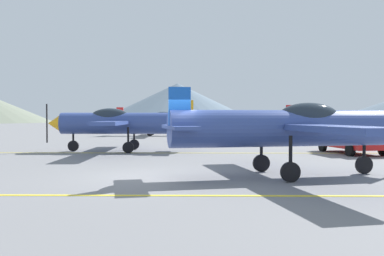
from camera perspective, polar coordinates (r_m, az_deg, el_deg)
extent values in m
plane|color=slate|center=(13.54, -4.68, -6.78)|extent=(400.00, 400.00, 0.00)
cube|color=yellow|center=(10.46, -6.33, -9.26)|extent=(80.00, 0.16, 0.01)
cube|color=yellow|center=(22.21, -2.54, -3.47)|extent=(80.00, 0.16, 0.01)
cylinder|color=#33478C|center=(13.84, 12.22, -0.05)|extent=(7.51, 2.74, 1.20)
ellipsoid|color=#1E2833|center=(14.26, 15.84, 1.42)|extent=(2.34, 1.42, 0.98)
cube|color=#33478C|center=(14.02, 13.85, 0.19)|extent=(3.21, 9.64, 0.17)
cube|color=#33478C|center=(12.86, -1.73, 0.11)|extent=(1.35, 2.94, 0.11)
cube|color=blue|center=(12.86, -1.73, 2.78)|extent=(0.70, 0.27, 1.31)
cylinder|color=black|center=(15.36, 22.71, -2.70)|extent=(0.11, 0.11, 1.10)
cylinder|color=black|center=(15.41, 22.69, -4.73)|extent=(0.63, 0.26, 0.61)
cylinder|color=black|center=(12.70, 13.47, -3.50)|extent=(0.11, 0.11, 1.10)
cylinder|color=black|center=(12.76, 13.45, -5.95)|extent=(0.63, 0.26, 0.61)
cylinder|color=black|center=(14.91, 9.57, -2.72)|extent=(0.11, 0.11, 1.10)
cylinder|color=black|center=(14.96, 9.56, -4.82)|extent=(0.63, 0.26, 0.61)
cylinder|color=#33478C|center=(23.52, -8.93, 0.65)|extent=(7.45, 1.36, 1.20)
cone|color=#F2A519|center=(24.46, -18.46, 0.62)|extent=(0.79, 1.04, 1.02)
cube|color=black|center=(24.60, -19.43, 0.62)|extent=(0.05, 0.13, 2.18)
ellipsoid|color=#1E2833|center=(23.68, -11.28, 1.51)|extent=(2.20, 1.03, 0.98)
cube|color=#33478C|center=(23.59, -9.98, 0.78)|extent=(1.41, 9.63, 0.17)
cube|color=#33478C|center=(23.27, -0.66, 0.79)|extent=(0.83, 2.85, 0.11)
cube|color=#F2A519|center=(23.27, -0.66, 2.27)|extent=(0.69, 0.15, 1.31)
cylinder|color=black|center=(24.18, -16.10, -1.10)|extent=(0.11, 0.11, 1.10)
cylinder|color=black|center=(24.21, -16.09, -2.40)|extent=(0.61, 0.14, 0.61)
cylinder|color=black|center=(24.70, -8.01, -0.99)|extent=(0.11, 0.11, 1.10)
cylinder|color=black|center=(24.73, -8.01, -2.26)|extent=(0.61, 0.14, 0.61)
cylinder|color=black|center=(22.33, -8.82, -1.28)|extent=(0.11, 0.11, 1.10)
cylinder|color=black|center=(22.36, -8.81, -2.68)|extent=(0.61, 0.14, 0.61)
cylinder|color=#33478C|center=(33.82, 7.75, 0.95)|extent=(7.49, 1.70, 1.20)
cone|color=red|center=(33.84, 0.82, 0.96)|extent=(0.83, 1.07, 1.02)
cube|color=black|center=(33.87, 0.08, 0.96)|extent=(0.05, 0.13, 2.18)
ellipsoid|color=#1E2833|center=(33.77, 6.09, 1.56)|extent=(2.24, 1.13, 0.98)
cube|color=#33478C|center=(33.80, 7.01, 1.04)|extent=(1.84, 9.66, 0.17)
cube|color=#33478C|center=(34.17, 13.43, 1.02)|extent=(0.95, 2.88, 0.11)
cube|color=red|center=(34.17, 13.44, 2.02)|extent=(0.69, 0.18, 1.31)
cylinder|color=black|center=(33.80, 2.57, -0.28)|extent=(0.11, 0.11, 1.10)
cylinder|color=black|center=(33.83, 2.57, -1.20)|extent=(0.62, 0.17, 0.61)
cylinder|color=black|center=(35.04, 8.00, -0.22)|extent=(0.11, 0.11, 1.10)
cylinder|color=black|center=(35.07, 7.99, -1.12)|extent=(0.62, 0.17, 0.61)
cylinder|color=black|center=(32.65, 8.25, -0.36)|extent=(0.11, 0.11, 1.10)
cylinder|color=black|center=(32.67, 8.24, -1.32)|extent=(0.62, 0.17, 0.61)
cylinder|color=silver|center=(42.22, -5.40, 1.09)|extent=(7.45, 1.37, 1.20)
cone|color=red|center=(42.07, 0.16, 1.09)|extent=(0.79, 1.04, 1.02)
cube|color=black|center=(42.08, 0.76, 1.09)|extent=(0.05, 0.13, 2.18)
ellipsoid|color=#1E2833|center=(42.15, -4.07, 1.58)|extent=(2.20, 1.03, 0.98)
cube|color=silver|center=(42.19, -4.81, 1.16)|extent=(1.41, 9.63, 0.17)
cube|color=silver|center=(42.64, -9.94, 1.15)|extent=(0.83, 2.85, 0.11)
cube|color=red|center=(42.64, -9.94, 1.96)|extent=(0.69, 0.15, 1.31)
cylinder|color=black|center=(42.09, -1.25, 0.10)|extent=(0.11, 0.11, 1.10)
cylinder|color=black|center=(42.10, -1.25, -0.64)|extent=(0.61, 0.14, 0.61)
cylinder|color=black|center=(41.06, -5.84, 0.06)|extent=(0.11, 0.11, 1.10)
cylinder|color=black|center=(41.08, -5.84, -0.71)|extent=(0.61, 0.14, 0.61)
cylinder|color=black|center=(43.45, -5.55, 0.14)|extent=(0.11, 0.11, 1.10)
cylinder|color=black|center=(43.47, -5.55, -0.58)|extent=(0.61, 0.14, 0.61)
cube|color=red|center=(23.50, 21.16, -1.61)|extent=(2.55, 4.56, 0.75)
cube|color=black|center=(23.60, 20.99, -0.02)|extent=(1.99, 2.66, 0.55)
cylinder|color=black|center=(21.85, 21.03, -2.83)|extent=(0.33, 0.67, 0.64)
cylinder|color=black|center=(22.82, 24.92, -2.69)|extent=(0.33, 0.67, 0.64)
cylinder|color=black|center=(24.32, 17.61, -2.36)|extent=(0.33, 0.67, 0.64)
cylinder|color=black|center=(25.20, 21.25, -2.25)|extent=(0.33, 0.67, 0.64)
cone|color=slate|center=(135.76, -2.03, 3.50)|extent=(53.65, 53.65, 12.79)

